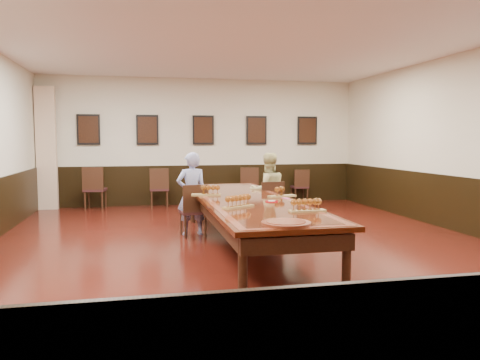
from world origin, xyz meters
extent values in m
cube|color=black|center=(0.00, 0.00, -0.01)|extent=(8.00, 10.00, 0.02)
cube|color=white|center=(0.00, 0.00, 3.21)|extent=(8.00, 10.00, 0.02)
cube|color=beige|center=(0.00, 5.01, 1.60)|extent=(8.00, 0.02, 3.20)
cube|color=beige|center=(4.01, 0.00, 1.60)|extent=(0.02, 10.00, 3.20)
imported|color=#4A5DB9|center=(-0.73, 1.09, 0.72)|extent=(0.56, 0.40, 1.44)
imported|color=#CAC37E|center=(0.71, 1.34, 0.71)|extent=(0.73, 0.58, 1.42)
cube|color=#F050AE|center=(0.60, -0.09, 0.76)|extent=(0.11, 0.14, 0.01)
cube|color=#D4B391|center=(-3.75, 4.82, 1.45)|extent=(0.45, 0.18, 2.90)
cube|color=black|center=(0.00, 4.98, 0.50)|extent=(7.98, 0.04, 1.00)
cube|color=black|center=(3.98, 0.00, 0.50)|extent=(0.04, 9.98, 1.00)
cube|color=black|center=(0.00, 0.00, 0.72)|extent=(1.40, 5.00, 0.06)
cube|color=brown|center=(0.00, 0.00, 0.75)|extent=(1.28, 4.88, 0.00)
cube|color=black|center=(0.00, 0.00, 0.75)|extent=(1.10, 4.70, 0.00)
cube|color=black|center=(0.00, 0.00, 0.57)|extent=(1.25, 4.85, 0.18)
cylinder|color=black|center=(-0.58, -2.32, 0.34)|extent=(0.10, 0.10, 0.69)
cylinder|color=black|center=(0.58, -2.32, 0.34)|extent=(0.10, 0.10, 0.69)
cylinder|color=black|center=(-0.58, 2.32, 0.34)|extent=(0.10, 0.10, 0.69)
cylinder|color=black|center=(0.58, 2.32, 0.34)|extent=(0.10, 0.10, 0.69)
cube|color=black|center=(-2.80, 4.94, 1.90)|extent=(0.54, 0.03, 0.74)
cube|color=black|center=(-2.80, 4.92, 1.90)|extent=(0.46, 0.01, 0.64)
cube|color=black|center=(-1.40, 4.94, 1.90)|extent=(0.54, 0.03, 0.74)
cube|color=black|center=(-1.40, 4.92, 1.90)|extent=(0.46, 0.01, 0.64)
cube|color=black|center=(0.00, 4.94, 1.90)|extent=(0.54, 0.03, 0.74)
cube|color=black|center=(0.00, 4.92, 1.90)|extent=(0.46, 0.01, 0.64)
cube|color=black|center=(1.40, 4.94, 1.90)|extent=(0.54, 0.03, 0.74)
cube|color=black|center=(1.40, 4.92, 1.90)|extent=(0.46, 0.01, 0.64)
cube|color=black|center=(2.80, 4.94, 1.90)|extent=(0.54, 0.03, 0.74)
cube|color=black|center=(2.80, 4.92, 1.90)|extent=(0.46, 0.01, 0.64)
cube|color=olive|center=(-0.56, 0.53, 0.77)|extent=(0.49, 0.23, 0.03)
cube|color=olive|center=(0.60, 0.11, 0.76)|extent=(0.48, 0.25, 0.03)
cube|color=olive|center=(-0.33, -0.90, 0.77)|extent=(0.48, 0.39, 0.03)
cube|color=olive|center=(0.45, -1.44, 0.77)|extent=(0.47, 0.15, 0.03)
cylinder|color=#AC0B13|center=(0.27, -0.44, 0.76)|extent=(0.19, 0.19, 0.02)
cylinder|color=silver|center=(0.27, -0.44, 0.77)|extent=(0.10, 0.10, 0.01)
cylinder|color=#4F1B0F|center=(-0.08, -2.23, 0.77)|extent=(0.57, 0.57, 0.04)
cylinder|color=brown|center=(-0.08, -2.23, 0.79)|extent=(0.45, 0.45, 0.01)
camera|label=1|loc=(-1.61, -6.96, 1.67)|focal=35.00mm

